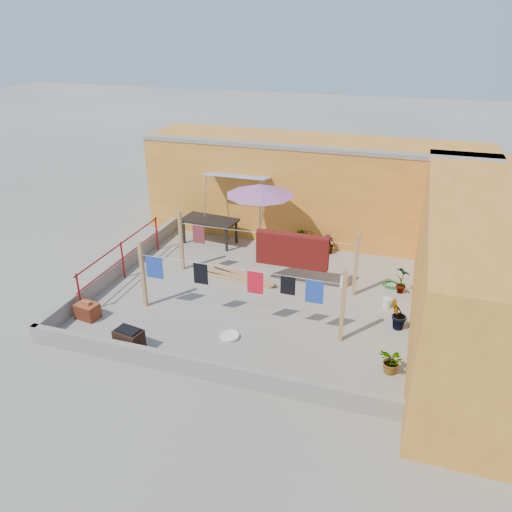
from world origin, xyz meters
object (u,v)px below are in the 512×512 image
water_jug_a (387,303)px  water_jug_b (344,280)px  green_hose (391,285)px  brick_stack (88,311)px  patio_umbrella (260,190)px  white_basin (229,336)px  brazier (129,340)px  plant_back_a (303,239)px  outdoor_table (210,221)px

water_jug_a → water_jug_b: water_jug_b is taller
green_hose → brick_stack: bearing=-150.4°
brick_stack → water_jug_a: brick_stack is taller
patio_umbrella → white_basin: patio_umbrella is taller
brick_stack → white_basin: size_ratio=1.26×
green_hose → brazier: bearing=-137.9°
brazier → water_jug_b: 6.01m
water_jug_b → green_hose: water_jug_b is taller
brick_stack → plant_back_a: size_ratio=0.76×
outdoor_table → water_jug_b: outdoor_table is taller
green_hose → outdoor_table: bearing=168.6°
outdoor_table → brazier: (0.57, -6.01, -0.49)m
brazier → green_hose: (5.33, 4.83, -0.23)m
patio_umbrella → water_jug_a: patio_umbrella is taller
brick_stack → water_jug_b: (5.75, 3.56, -0.03)m
white_basin → green_hose: white_basin is taller
water_jug_b → water_jug_a: bearing=-34.2°
patio_umbrella → outdoor_table: 2.44m
green_hose → patio_umbrella: bearing=171.6°
brick_stack → water_jug_b: size_ratio=1.55×
brick_stack → brazier: bearing=-26.9°
white_basin → brick_stack: bearing=-175.8°
brick_stack → green_hose: 8.06m
brick_stack → plant_back_a: bearing=53.4°
outdoor_table → brazier: bearing=-84.6°
outdoor_table → brick_stack: (-1.11, -5.16, -0.55)m
water_jug_b → patio_umbrella: bearing=159.9°
water_jug_b → outdoor_table: bearing=161.0°
patio_umbrella → brick_stack: (-3.00, -4.57, -1.98)m
brazier → water_jug_a: bearing=34.1°
patio_umbrella → water_jug_b: (2.75, -1.01, -2.01)m
water_jug_b → plant_back_a: 2.58m
white_basin → water_jug_b: size_ratio=1.23×
water_jug_a → green_hose: (0.04, 1.24, -0.10)m
white_basin → water_jug_a: size_ratio=1.52×
green_hose → plant_back_a: bearing=151.4°
water_jug_a → patio_umbrella: bearing=155.2°
white_basin → plant_back_a: plant_back_a is taller
outdoor_table → brazier: size_ratio=2.79×
brick_stack → water_jug_b: brick_stack is taller
white_basin → water_jug_b: 3.93m
green_hose → white_basin: bearing=-132.4°
white_basin → green_hose: bearing=47.6°
outdoor_table → water_jug_b: (4.64, -1.60, -0.59)m
outdoor_table → brick_stack: size_ratio=3.15×
brazier → water_jug_b: size_ratio=1.75×
brazier → white_basin: size_ratio=1.42×
outdoor_table → white_basin: outdoor_table is taller
water_jug_a → water_jug_b: bearing=145.8°
patio_umbrella → water_jug_a: 4.82m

